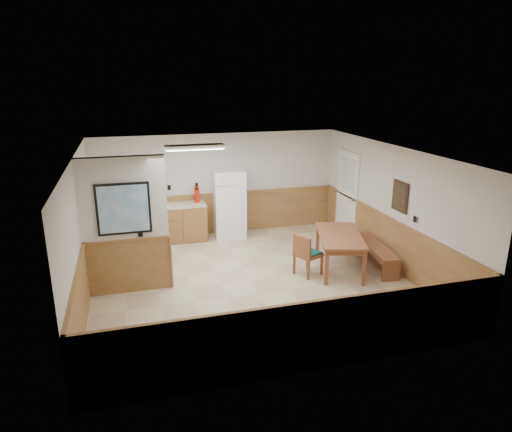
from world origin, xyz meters
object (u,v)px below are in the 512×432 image
object	(u,v)px
dining_table	(340,239)
soap_bottle	(131,203)
dining_chair	(305,252)
refrigerator	(229,204)
fire_extinguisher	(197,194)
dining_bench	(375,250)

from	to	relation	value
dining_table	soap_bottle	distance (m)	4.82
dining_table	dining_chair	size ratio (longest dim) A/B	2.14
refrigerator	dining_chair	world-z (taller)	refrigerator
fire_extinguisher	soap_bottle	xyz separation A→B (m)	(-1.55, -0.06, -0.10)
refrigerator	fire_extinguisher	world-z (taller)	refrigerator
dining_bench	dining_chair	bearing A→B (deg)	-169.63
refrigerator	dining_table	world-z (taller)	refrigerator
refrigerator	fire_extinguisher	xyz separation A→B (m)	(-0.76, 0.10, 0.28)
refrigerator	dining_table	bearing A→B (deg)	-52.83
dining_bench	fire_extinguisher	xyz separation A→B (m)	(-3.28, 2.71, 0.77)
dining_table	dining_bench	xyz separation A→B (m)	(0.82, -0.02, -0.31)
refrigerator	dining_chair	size ratio (longest dim) A/B	1.97
fire_extinguisher	refrigerator	bearing A→B (deg)	-10.67
dining_bench	dining_table	bearing A→B (deg)	-173.76
refrigerator	dining_bench	world-z (taller)	refrigerator
dining_table	fire_extinguisher	distance (m)	3.68
fire_extinguisher	soap_bottle	bearing A→B (deg)	178.79
soap_bottle	dining_bench	bearing A→B (deg)	-28.83
dining_bench	soap_bottle	xyz separation A→B (m)	(-4.83, 2.66, 0.67)
dining_table	dining_bench	size ratio (longest dim) A/B	1.05
soap_bottle	dining_table	bearing A→B (deg)	-33.33
dining_bench	dining_chair	size ratio (longest dim) A/B	2.03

